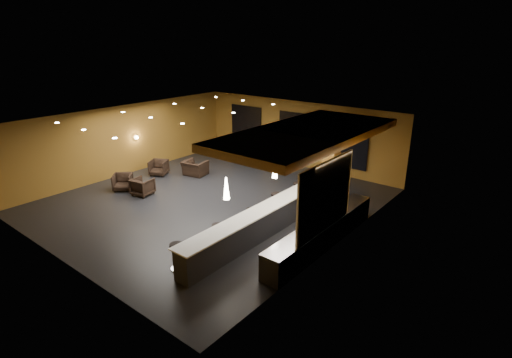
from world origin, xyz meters
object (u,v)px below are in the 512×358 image
Objects in this scene: armchair_b at (143,187)px; armchair_c at (159,168)px; staff_a at (333,194)px; armchair_a at (123,182)px; bar_counter at (266,221)px; bar_stool_1 at (217,232)px; bar_stool_0 at (177,253)px; column at (331,158)px; bar_stool_4 at (298,189)px; armchair_d at (195,168)px; prep_counter at (322,234)px; staff_c at (336,200)px; pendant_1 at (275,168)px; staff_b at (336,189)px; pendant_0 at (226,188)px; pendant_2 at (312,153)px; bar_stool_3 at (276,201)px; bar_stool_2 at (251,216)px.

armchair_c reaches higher than armchair_b.
staff_a reaches higher than armchair_a.
bar_counter is 1.82m from bar_stool_1.
armchair_c is 0.99× the size of bar_stool_0.
bar_stool_4 is at bearing -124.26° from column.
armchair_d is (-6.73, -1.74, -1.38)m from column.
prep_counter is at bearing 154.05° from armchair_d.
armchair_c is (-9.47, -1.04, -0.38)m from staff_c.
staff_a is at bearing -21.79° from armchair_a.
prep_counter is 4.03m from bar_stool_4.
column reaches higher than bar_stool_4.
pendant_1 is 3.51m from bar_stool_4.
staff_b is (0.83, 3.12, -1.51)m from pendant_1.
armchair_a is 0.99× the size of armchair_c.
pendant_0 reaches higher than prep_counter.
bar_stool_4 is (-0.85, 3.36, 0.00)m from bar_counter.
bar_counter is at bearing 90.00° from pendant_0.
pendant_0 reaches higher than armchair_a.
pendant_2 reaches higher than staff_b.
bar_stool_1 is 4.99m from bar_stool_4.
armchair_c is 1.14× the size of bar_stool_1.
pendant_1 is (0.00, 0.50, 1.85)m from bar_counter.
pendant_1 is 6.93m from armchair_b.
armchair_d is at bearing -178.83° from pendant_2.
armchair_a is 8.02m from bar_stool_4.
staff_b reaches higher than bar_counter.
bar_stool_1 is (-0.81, 0.37, -1.87)m from pendant_0.
bar_stool_1 is (-0.81, -1.63, -0.02)m from bar_counter.
prep_counter is 8.57× the size of pendant_0.
pendant_2 reaches higher than bar_stool_3.
pendant_0 is 5.00m from pendant_2.
armchair_b is 6.19m from bar_stool_3.
armchair_c is at bearing 145.09° from bar_stool_0.
bar_counter is at bearing 146.16° from armchair_d.
bar_stool_0 is 1.01× the size of bar_stool_3.
armchair_b reaches higher than armchair_a.
prep_counter is 2.77m from pendant_1.
bar_counter is 6.59m from armchair_b.
pendant_1 is 2.50m from pendant_2.
prep_counter is 3.53m from bar_stool_1.
column is at bearing 82.58° from bar_stool_1.
column is 5.00× the size of pendant_2.
bar_counter is at bearing -75.86° from bar_stool_4.
staff_b is at bearing 77.96° from bar_stool_0.
pendant_2 is (0.00, 2.50, 0.00)m from pendant_1.
staff_b is 5.51m from bar_stool_1.
bar_counter is 9.42× the size of armchair_c.
staff_a is (1.06, 2.94, 0.38)m from bar_counter.
bar_stool_2 is at bearing 108.94° from pendant_0.
armchair_a is at bearing -171.53° from pendant_1.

